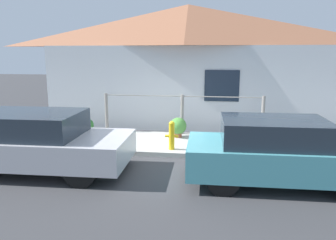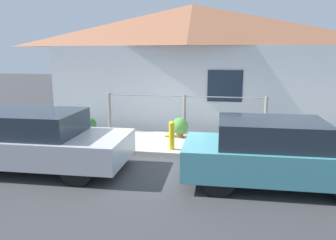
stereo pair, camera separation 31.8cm
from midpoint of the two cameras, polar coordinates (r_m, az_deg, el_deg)
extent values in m
plane|color=#38383A|center=(8.23, 2.06, -6.62)|extent=(60.00, 60.00, 0.00)
cube|color=#B2AFA8|center=(9.25, 3.03, -4.16)|extent=(24.00, 2.19, 0.12)
cube|color=silver|center=(10.75, 4.33, 5.33)|extent=(9.52, 0.12, 2.81)
cube|color=#1E2838|center=(10.61, 10.74, 5.84)|extent=(1.10, 0.04, 1.00)
pyramid|color=#A36647|center=(11.75, 5.04, 16.10)|extent=(9.92, 2.20, 1.39)
cylinder|color=gray|center=(10.56, -9.29, 1.39)|extent=(0.10, 0.10, 1.21)
cylinder|color=gray|center=(10.02, 3.76, 0.98)|extent=(0.10, 0.10, 1.21)
cylinder|color=gray|center=(10.04, 17.50, 0.48)|extent=(0.10, 0.10, 1.21)
cylinder|color=gray|center=(9.93, 3.81, 4.14)|extent=(4.80, 0.03, 0.03)
cube|color=#B7B7BC|center=(7.80, -20.64, -4.32)|extent=(4.06, 1.84, 0.56)
cube|color=#232D38|center=(7.76, -21.96, -0.44)|extent=(2.25, 1.59, 0.50)
cylinder|color=black|center=(8.01, -10.08, -4.81)|extent=(0.67, 0.22, 0.67)
cylinder|color=black|center=(6.68, -14.26, -8.35)|extent=(0.67, 0.22, 0.67)
cylinder|color=black|center=(9.11, -25.10, -3.74)|extent=(0.67, 0.22, 0.67)
cube|color=teal|center=(6.83, 19.79, -6.51)|extent=(3.68, 1.68, 0.60)
cube|color=#232D38|center=(6.66, 18.88, -2.06)|extent=(2.03, 1.45, 0.48)
cylinder|color=black|center=(7.81, 26.99, -6.57)|extent=(0.62, 0.21, 0.61)
cylinder|color=black|center=(7.42, 10.06, -6.35)|extent=(0.62, 0.21, 0.61)
cylinder|color=black|center=(6.14, 10.24, -10.24)|extent=(0.62, 0.21, 0.61)
cylinder|color=yellow|center=(8.42, 1.72, -3.04)|extent=(0.15, 0.15, 0.64)
sphere|color=yellow|center=(8.34, 1.74, -0.70)|extent=(0.15, 0.15, 0.15)
cylinder|color=yellow|center=(8.43, 1.02, -2.80)|extent=(0.13, 0.07, 0.07)
cylinder|color=yellow|center=(8.40, 2.44, -2.86)|extent=(0.13, 0.07, 0.07)
cylinder|color=#9E5638|center=(9.69, 3.00, -2.57)|extent=(0.22, 0.22, 0.16)
sphere|color=#4C8E3D|center=(9.63, 3.02, -1.05)|extent=(0.49, 0.49, 0.49)
cylinder|color=#9E5638|center=(10.29, -12.54, -2.01)|extent=(0.24, 0.24, 0.16)
sphere|color=#2D6B2D|center=(10.24, -12.59, -0.76)|extent=(0.40, 0.40, 0.40)
camera|label=1|loc=(0.16, -88.91, 0.22)|focal=35.00mm
camera|label=2|loc=(0.16, 91.09, -0.22)|focal=35.00mm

